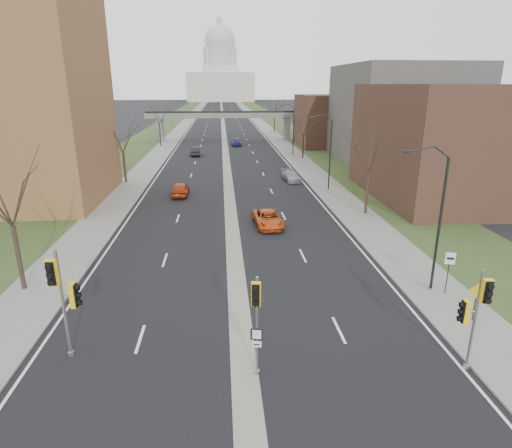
{
  "coord_description": "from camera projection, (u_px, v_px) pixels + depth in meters",
  "views": [
    {
      "loc": [
        -0.77,
        -16.69,
        11.98
      ],
      "look_at": [
        1.26,
        8.35,
        3.76
      ],
      "focal_mm": 30.0,
      "sensor_mm": 36.0,
      "label": 1
    }
  ],
  "objects": [
    {
      "name": "tree_left_a",
      "position": [
        5.0,
        184.0,
        24.11
      ],
      "size": [
        7.2,
        7.2,
        9.4
      ],
      "color": "#382B21",
      "rests_on": "sidewalk_left"
    },
    {
      "name": "commercial_block_mid",
      "position": [
        400.0,
        114.0,
        68.67
      ],
      "size": [
        18.0,
        22.0,
        15.0
      ],
      "primitive_type": "cube",
      "color": "#55534D",
      "rests_on": "ground"
    },
    {
      "name": "speed_limit_sign",
      "position": [
        449.0,
        265.0,
        24.96
      ],
      "size": [
        0.55,
        0.19,
        2.61
      ],
      "rotation": [
        0.0,
        0.0,
        -0.29
      ],
      "color": "black",
      "rests_on": "sidewalk_right"
    },
    {
      "name": "tree_right_a",
      "position": [
        371.0,
        145.0,
        39.37
      ],
      "size": [
        7.2,
        7.2,
        9.4
      ],
      "color": "#382B21",
      "rests_on": "sidewalk_right"
    },
    {
      "name": "tree_left_c",
      "position": [
        158.0,
        111.0,
        84.61
      ],
      "size": [
        7.65,
        7.65,
        9.99
      ],
      "color": "#382B21",
      "rests_on": "sidewalk_left"
    },
    {
      "name": "signal_pole_median",
      "position": [
        256.0,
        311.0,
        17.34
      ],
      "size": [
        0.55,
        0.77,
        4.62
      ],
      "rotation": [
        0.0,
        0.0,
        -0.16
      ],
      "color": "gray",
      "rests_on": "ground"
    },
    {
      "name": "grass_verge_right",
      "position": [
        270.0,
        117.0,
        163.05
      ],
      "size": [
        8.0,
        600.0,
        0.1
      ],
      "primitive_type": "cube",
      "color": "#273C1B",
      "rests_on": "ground"
    },
    {
      "name": "grass_verge_left",
      "position": [
        174.0,
        118.0,
        160.29
      ],
      "size": [
        8.0,
        600.0,
        0.1
      ],
      "primitive_type": "cube",
      "color": "#273C1B",
      "rests_on": "ground"
    },
    {
      "name": "sidewalk_left",
      "position": [
        191.0,
        118.0,
        160.75
      ],
      "size": [
        4.0,
        600.0,
        0.12
      ],
      "primitive_type": "cube",
      "color": "gray",
      "rests_on": "ground"
    },
    {
      "name": "streetlight_far",
      "position": [
        289.0,
        115.0,
        73.22
      ],
      "size": [
        2.61,
        0.2,
        8.7
      ],
      "color": "black",
      "rests_on": "sidewalk_right"
    },
    {
      "name": "median_strip",
      "position": [
        223.0,
        118.0,
        161.69
      ],
      "size": [
        1.2,
        600.0,
        0.02
      ],
      "primitive_type": "cube",
      "color": "gray",
      "rests_on": "ground"
    },
    {
      "name": "car_right_far",
      "position": [
        236.0,
        142.0,
        87.52
      ],
      "size": [
        2.15,
        4.64,
        1.54
      ],
      "primitive_type": "imported",
      "rotation": [
        0.0,
        0.0,
        0.07
      ],
      "color": "navy",
      "rests_on": "ground"
    },
    {
      "name": "commercial_block_far",
      "position": [
        334.0,
        121.0,
        86.04
      ],
      "size": [
        14.0,
        14.0,
        10.0
      ],
      "primitive_type": "cube",
      "color": "#4C2F23",
      "rests_on": "ground"
    },
    {
      "name": "tree_right_b",
      "position": [
        304.0,
        123.0,
        70.88
      ],
      "size": [
        6.3,
        6.3,
        8.22
      ],
      "color": "#382B21",
      "rests_on": "sidewalk_right"
    },
    {
      "name": "car_left_far",
      "position": [
        195.0,
        151.0,
        75.31
      ],
      "size": [
        1.87,
        4.64,
        1.5
      ],
      "primitive_type": "imported",
      "rotation": [
        0.0,
        0.0,
        3.21
      ],
      "color": "black",
      "rests_on": "ground"
    },
    {
      "name": "sidewalk_right",
      "position": [
        254.0,
        117.0,
        162.59
      ],
      "size": [
        4.0,
        600.0,
        0.12
      ],
      "primitive_type": "cube",
      "color": "gray",
      "rests_on": "ground"
    },
    {
      "name": "commercial_block_near",
      "position": [
        451.0,
        143.0,
        46.09
      ],
      "size": [
        16.0,
        20.0,
        12.0
      ],
      "primitive_type": "cube",
      "color": "#4C2F23",
      "rests_on": "ground"
    },
    {
      "name": "road_surface",
      "position": [
        223.0,
        118.0,
        161.69
      ],
      "size": [
        20.0,
        600.0,
        0.01
      ],
      "primitive_type": "cube",
      "color": "black",
      "rests_on": "ground"
    },
    {
      "name": "car_right_mid",
      "position": [
        291.0,
        176.0,
        55.48
      ],
      "size": [
        2.32,
        4.58,
        1.27
      ],
      "primitive_type": "imported",
      "rotation": [
        0.0,
        0.0,
        0.12
      ],
      "color": "gray",
      "rests_on": "ground"
    },
    {
      "name": "capitol",
      "position": [
        220.0,
        75.0,
        316.94
      ],
      "size": [
        48.0,
        42.0,
        55.75
      ],
      "color": "silver",
      "rests_on": "ground"
    },
    {
      "name": "streetlight_mid",
      "position": [
        324.0,
        131.0,
        48.59
      ],
      "size": [
        2.61,
        0.2,
        8.7
      ],
      "color": "black",
      "rests_on": "sidewalk_right"
    },
    {
      "name": "pedestrian_bridge",
      "position": [
        224.0,
        118.0,
        93.87
      ],
      "size": [
        34.0,
        3.0,
        6.45
      ],
      "color": "slate",
      "rests_on": "ground"
    },
    {
      "name": "tree_right_c",
      "position": [
        275.0,
        105.0,
        108.39
      ],
      "size": [
        7.65,
        7.65,
        9.99
      ],
      "color": "#382B21",
      "rests_on": "sidewalk_right"
    },
    {
      "name": "car_left_near",
      "position": [
        180.0,
        189.0,
        48.11
      ],
      "size": [
        1.89,
        4.53,
        1.53
      ],
      "primitive_type": "imported",
      "rotation": [
        0.0,
        0.0,
        3.12
      ],
      "color": "#A22F12",
      "rests_on": "ground"
    },
    {
      "name": "streetlight_near",
      "position": [
        432.0,
        179.0,
        23.96
      ],
      "size": [
        2.61,
        0.2,
        8.7
      ],
      "color": "black",
      "rests_on": "sidewalk_right"
    },
    {
      "name": "warning_sign",
      "position": [
        476.0,
        296.0,
        22.18
      ],
      "size": [
        0.78,
        0.35,
        2.13
      ],
      "rotation": [
        0.0,
        0.0,
        -0.4
      ],
      "color": "black",
      "rests_on": "sidewalk_right"
    },
    {
      "name": "tree_left_b",
      "position": [
        121.0,
        133.0,
        52.66
      ],
      "size": [
        6.75,
        6.75,
        8.81
      ],
      "color": "#382B21",
      "rests_on": "sidewalk_left"
    },
    {
      "name": "car_right_near",
      "position": [
        268.0,
        219.0,
        37.75
      ],
      "size": [
        2.64,
        5.12,
        1.38
      ],
      "primitive_type": "imported",
      "rotation": [
        0.0,
        0.0,
        0.07
      ],
      "color": "#BF4814",
      "rests_on": "ground"
    },
    {
      "name": "ground",
      "position": [
        243.0,
        359.0,
        19.6
      ],
      "size": [
        700.0,
        700.0,
        0.0
      ],
      "primitive_type": "plane",
      "color": "black",
      "rests_on": "ground"
    },
    {
      "name": "signal_pole_left",
      "position": [
        63.0,
        291.0,
        18.59
      ],
      "size": [
        1.0,
        0.91,
        5.25
      ],
      "rotation": [
        0.0,
        0.0,
        -0.09
      ],
      "color": "gray",
      "rests_on": "ground"
    },
    {
      "name": "signal_pole_right",
      "position": [
        475.0,
        308.0,
        17.78
      ],
      "size": [
        0.83,
        0.9,
        4.78
      ],
      "rotation": [
        0.0,
        0.0,
        -0.07
      ],
      "color": "gray",
      "rests_on": "ground"
    }
  ]
}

